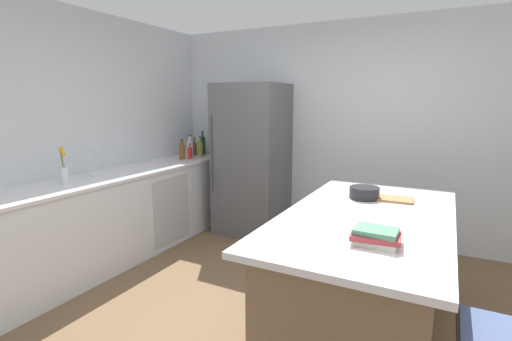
# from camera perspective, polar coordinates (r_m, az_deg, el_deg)

# --- Properties ---
(ground_plane) EXTENTS (7.20, 7.20, 0.00)m
(ground_plane) POSITION_cam_1_polar(r_m,az_deg,el_deg) (2.97, 3.72, -23.63)
(ground_plane) COLOR brown
(wall_rear) EXTENTS (6.00, 0.10, 2.60)m
(wall_rear) POSITION_cam_1_polar(r_m,az_deg,el_deg) (4.62, 15.33, 5.63)
(wall_rear) COLOR silver
(wall_rear) RESTS_ON ground_plane
(wall_left) EXTENTS (0.10, 6.00, 2.60)m
(wall_left) POSITION_cam_1_polar(r_m,az_deg,el_deg) (4.12, -29.08, 4.11)
(wall_left) COLOR silver
(wall_left) RESTS_ON ground_plane
(counter_run_left) EXTENTS (0.65, 3.17, 0.93)m
(counter_run_left) POSITION_cam_1_polar(r_m,az_deg,el_deg) (4.31, -19.47, -6.26)
(counter_run_left) COLOR silver
(counter_run_left) RESTS_ON ground_plane
(kitchen_island) EXTENTS (1.07, 1.99, 0.91)m
(kitchen_island) POSITION_cam_1_polar(r_m,az_deg,el_deg) (2.81, 16.26, -15.33)
(kitchen_island) COLOR #7A6047
(kitchen_island) RESTS_ON ground_plane
(refrigerator) EXTENTS (0.82, 0.75, 1.89)m
(refrigerator) POSITION_cam_1_polar(r_m,az_deg,el_deg) (4.70, -0.65, 1.70)
(refrigerator) COLOR #56565B
(refrigerator) RESTS_ON ground_plane
(sink_faucet) EXTENTS (0.15, 0.05, 0.30)m
(sink_faucet) POSITION_cam_1_polar(r_m,az_deg,el_deg) (3.99, -24.15, 1.23)
(sink_faucet) COLOR silver
(sink_faucet) RESTS_ON counter_run_left
(flower_vase) EXTENTS (0.08, 0.08, 0.34)m
(flower_vase) POSITION_cam_1_polar(r_m,az_deg,el_deg) (3.80, -27.49, -0.20)
(flower_vase) COLOR silver
(flower_vase) RESTS_ON counter_run_left
(wine_bottle) EXTENTS (0.07, 0.07, 0.33)m
(wine_bottle) POSITION_cam_1_polar(r_m,az_deg,el_deg) (5.29, -8.19, 3.85)
(wine_bottle) COLOR #19381E
(wine_bottle) RESTS_ON counter_run_left
(syrup_bottle) EXTENTS (0.06, 0.06, 0.25)m
(syrup_bottle) POSITION_cam_1_polar(r_m,az_deg,el_deg) (5.26, -9.45, 3.36)
(syrup_bottle) COLOR #5B3319
(syrup_bottle) RESTS_ON counter_run_left
(olive_oil_bottle) EXTENTS (0.06, 0.06, 0.28)m
(olive_oil_bottle) POSITION_cam_1_polar(r_m,az_deg,el_deg) (5.07, -8.55, 3.35)
(olive_oil_bottle) COLOR olive
(olive_oil_bottle) RESTS_ON counter_run_left
(soda_bottle) EXTENTS (0.08, 0.08, 0.30)m
(soda_bottle) POSITION_cam_1_polar(r_m,az_deg,el_deg) (5.05, -10.11, 3.37)
(soda_bottle) COLOR silver
(soda_bottle) RESTS_ON counter_run_left
(hot_sauce_bottle) EXTENTS (0.06, 0.06, 0.20)m
(hot_sauce_bottle) POSITION_cam_1_polar(r_m,az_deg,el_deg) (4.93, -10.11, 2.70)
(hot_sauce_bottle) COLOR red
(hot_sauce_bottle) RESTS_ON counter_run_left
(whiskey_bottle) EXTENTS (0.07, 0.07, 0.26)m
(whiskey_bottle) POSITION_cam_1_polar(r_m,az_deg,el_deg) (4.90, -11.31, 2.92)
(whiskey_bottle) COLOR brown
(whiskey_bottle) RESTS_ON counter_run_left
(cookbook_stack) EXTENTS (0.27, 0.21, 0.09)m
(cookbook_stack) POSITION_cam_1_polar(r_m,az_deg,el_deg) (2.12, 17.95, -9.63)
(cookbook_stack) COLOR silver
(cookbook_stack) RESTS_ON kitchen_island
(mixing_bowl) EXTENTS (0.23, 0.23, 0.09)m
(mixing_bowl) POSITION_cam_1_polar(r_m,az_deg,el_deg) (3.06, 16.33, -3.30)
(mixing_bowl) COLOR black
(mixing_bowl) RESTS_ON kitchen_island
(cutting_board) EXTENTS (0.36, 0.21, 0.02)m
(cutting_board) POSITION_cam_1_polar(r_m,az_deg,el_deg) (3.09, 19.92, -4.09)
(cutting_board) COLOR #9E7042
(cutting_board) RESTS_ON kitchen_island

